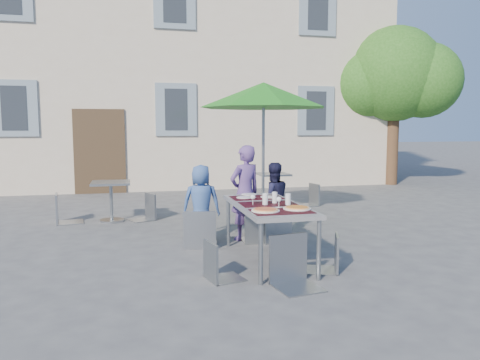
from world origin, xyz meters
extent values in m
plane|color=#464649|center=(0.00, 0.00, 0.00)|extent=(90.00, 90.00, 0.00)
cube|color=#BFAF9A|center=(0.00, 11.50, 3.50)|extent=(13.00, 8.00, 7.00)
cube|color=#3E2D1D|center=(-2.00, 7.47, 1.10)|extent=(1.30, 0.06, 2.20)
cube|color=gray|center=(-4.00, 7.47, 2.20)|extent=(1.10, 0.06, 1.40)
cube|color=#262B33|center=(-4.00, 7.45, 2.20)|extent=(0.60, 0.04, 1.10)
cube|color=gray|center=(0.00, 7.47, 2.20)|extent=(1.10, 0.06, 1.40)
cube|color=#262B33|center=(0.00, 7.45, 2.20)|extent=(0.60, 0.04, 1.10)
cube|color=gray|center=(0.00, 7.47, 5.00)|extent=(1.10, 0.06, 1.40)
cube|color=#262B33|center=(0.00, 7.45, 5.00)|extent=(0.60, 0.04, 1.10)
cube|color=gray|center=(4.00, 7.47, 2.20)|extent=(1.10, 0.06, 1.40)
cube|color=#262B33|center=(4.00, 7.45, 2.20)|extent=(0.60, 0.04, 1.10)
cube|color=gray|center=(4.00, 7.47, 5.00)|extent=(1.10, 0.06, 1.40)
cube|color=#262B33|center=(4.00, 7.45, 5.00)|extent=(0.60, 0.04, 1.10)
cylinder|color=#4D3421|center=(6.50, 7.50, 1.40)|extent=(0.36, 0.36, 2.80)
sphere|color=#1F5416|center=(6.50, 7.50, 3.30)|extent=(2.80, 2.80, 2.80)
sphere|color=#1F5416|center=(5.70, 7.80, 3.00)|extent=(2.00, 2.00, 2.00)
sphere|color=#1F5416|center=(7.20, 7.10, 3.10)|extent=(2.20, 2.20, 2.20)
sphere|color=#1F5416|center=(6.70, 8.10, 3.80)|extent=(1.80, 1.80, 1.80)
cube|color=#4F4F54|center=(0.47, 0.44, 0.72)|extent=(0.80, 1.85, 0.05)
cylinder|color=gray|center=(0.13, -0.42, 0.35)|extent=(0.05, 0.05, 0.70)
cylinder|color=gray|center=(0.81, -0.42, 0.35)|extent=(0.05, 0.05, 0.70)
cylinder|color=gray|center=(0.13, 1.31, 0.35)|extent=(0.05, 0.05, 0.70)
cylinder|color=gray|center=(0.81, 1.31, 0.35)|extent=(0.05, 0.05, 0.70)
cube|color=black|center=(0.47, -0.11, 0.75)|extent=(0.70, 0.42, 0.01)
cube|color=black|center=(0.47, 0.44, 0.75)|extent=(0.70, 0.42, 0.01)
cube|color=black|center=(0.47, 0.99, 0.75)|extent=(0.70, 0.42, 0.01)
cylinder|color=white|center=(0.29, -0.07, 0.76)|extent=(0.33, 0.33, 0.01)
cylinder|color=tan|center=(0.29, -0.07, 0.77)|extent=(0.29, 0.29, 0.01)
cylinder|color=#A83710|center=(0.29, -0.07, 0.78)|extent=(0.25, 0.25, 0.01)
cylinder|color=white|center=(0.69, -0.02, 0.76)|extent=(0.33, 0.33, 0.01)
cylinder|color=tan|center=(0.69, -0.02, 0.77)|extent=(0.29, 0.29, 0.01)
cylinder|color=#A1340B|center=(0.69, -0.02, 0.78)|extent=(0.25, 0.25, 0.01)
cylinder|color=silver|center=(0.42, 0.38, 0.82)|extent=(0.07, 0.07, 0.15)
cylinder|color=silver|center=(0.57, 0.48, 0.82)|extent=(0.07, 0.07, 0.15)
cylinder|color=silver|center=(0.69, 0.28, 0.82)|extent=(0.07, 0.07, 0.15)
cylinder|color=silver|center=(0.27, 0.42, 0.75)|extent=(0.06, 0.06, 0.00)
cylinder|color=silver|center=(0.27, 0.42, 0.79)|extent=(0.01, 0.01, 0.08)
sphere|color=silver|center=(0.27, 0.42, 0.85)|extent=(0.06, 0.06, 0.06)
cylinder|color=silver|center=(0.53, 0.17, 0.75)|extent=(0.06, 0.06, 0.00)
cylinder|color=silver|center=(0.53, 0.17, 0.79)|extent=(0.01, 0.01, 0.08)
sphere|color=silver|center=(0.53, 0.17, 0.85)|extent=(0.06, 0.06, 0.06)
cylinder|color=white|center=(0.30, 1.00, 0.76)|extent=(0.22, 0.22, 0.01)
cube|color=#B3B6BB|center=(0.44, 1.00, 0.76)|extent=(0.02, 0.18, 0.00)
cylinder|color=white|center=(0.64, 0.97, 0.76)|extent=(0.22, 0.22, 0.01)
cube|color=#B3B6BB|center=(0.78, 0.97, 0.76)|extent=(0.02, 0.18, 0.00)
cylinder|color=white|center=(0.44, 1.28, 0.76)|extent=(0.22, 0.22, 0.01)
cube|color=#B3B6BB|center=(0.58, 1.28, 0.76)|extent=(0.02, 0.18, 0.00)
imported|color=#345391|center=(-0.19, 1.76, 0.58)|extent=(0.62, 0.45, 1.17)
imported|color=#593E7F|center=(0.47, 1.67, 0.73)|extent=(0.62, 0.52, 1.46)
imported|color=#171734|center=(0.96, 1.80, 0.59)|extent=(0.59, 0.36, 1.18)
cube|color=#8F939A|center=(-0.26, 1.43, 0.49)|extent=(0.54, 0.54, 0.03)
cube|color=#8F939A|center=(-0.30, 1.22, 0.77)|extent=(0.46, 0.12, 0.55)
cylinder|color=#8F939A|center=(-0.02, 1.59, 0.24)|extent=(0.02, 0.02, 0.48)
cylinder|color=#8F939A|center=(-0.41, 1.67, 0.24)|extent=(0.02, 0.02, 0.48)
cylinder|color=#8F939A|center=(-0.10, 1.20, 0.24)|extent=(0.02, 0.02, 0.48)
cylinder|color=#8F939A|center=(-0.49, 1.28, 0.24)|extent=(0.02, 0.02, 0.48)
cube|color=gray|center=(0.63, 1.54, 0.50)|extent=(0.49, 0.49, 0.03)
cube|color=gray|center=(0.62, 1.31, 0.78)|extent=(0.47, 0.06, 0.56)
cylinder|color=gray|center=(0.84, 1.73, 0.25)|extent=(0.02, 0.02, 0.49)
cylinder|color=gray|center=(0.44, 1.75, 0.25)|extent=(0.02, 0.02, 0.49)
cylinder|color=gray|center=(0.82, 1.33, 0.25)|extent=(0.02, 0.02, 0.49)
cylinder|color=gray|center=(0.42, 1.34, 0.25)|extent=(0.02, 0.02, 0.49)
cube|color=gray|center=(0.85, 1.53, 0.49)|extent=(0.55, 0.55, 0.03)
cube|color=gray|center=(0.90, 1.31, 0.76)|extent=(0.45, 0.14, 0.54)
cylinder|color=gray|center=(1.00, 1.76, 0.24)|extent=(0.02, 0.02, 0.48)
cylinder|color=gray|center=(0.62, 1.67, 0.24)|extent=(0.02, 0.02, 0.48)
cylinder|color=gray|center=(1.09, 1.38, 0.24)|extent=(0.02, 0.02, 0.48)
cylinder|color=gray|center=(0.71, 1.29, 0.24)|extent=(0.02, 0.02, 0.48)
cube|color=gray|center=(-0.21, -0.14, 0.41)|extent=(0.45, 0.45, 0.03)
cube|color=gray|center=(-0.38, -0.18, 0.63)|extent=(0.11, 0.37, 0.45)
cylinder|color=gray|center=(-0.01, -0.26, 0.20)|extent=(0.02, 0.02, 0.40)
cylinder|color=gray|center=(-0.09, 0.05, 0.20)|extent=(0.02, 0.02, 0.40)
cylinder|color=gray|center=(-0.33, -0.34, 0.20)|extent=(0.02, 0.02, 0.40)
cylinder|color=gray|center=(-0.40, -0.02, 0.20)|extent=(0.02, 0.02, 0.40)
cube|color=gray|center=(0.99, -0.10, 0.41)|extent=(0.49, 0.49, 0.03)
cube|color=gray|center=(1.15, -0.16, 0.63)|extent=(0.16, 0.36, 0.45)
cylinder|color=gray|center=(0.89, 0.11, 0.20)|extent=(0.02, 0.02, 0.40)
cylinder|color=gray|center=(0.78, -0.19, 0.20)|extent=(0.02, 0.02, 0.40)
cylinder|color=gray|center=(1.20, -0.01, 0.20)|extent=(0.02, 0.02, 0.40)
cylinder|color=gray|center=(1.08, -0.31, 0.20)|extent=(0.02, 0.02, 0.40)
cube|color=gray|center=(0.49, -0.63, 0.50)|extent=(0.53, 0.53, 0.03)
cube|color=gray|center=(0.45, -0.41, 0.77)|extent=(0.46, 0.11, 0.55)
cylinder|color=gray|center=(0.33, -0.85, 0.24)|extent=(0.02, 0.02, 0.49)
cylinder|color=gray|center=(0.72, -0.79, 0.24)|extent=(0.02, 0.02, 0.49)
cylinder|color=gray|center=(0.26, -0.46, 0.24)|extent=(0.02, 0.02, 0.49)
cylinder|color=gray|center=(0.65, -0.40, 0.24)|extent=(0.02, 0.02, 0.49)
cylinder|color=#B3B6BB|center=(1.18, 3.12, 0.05)|extent=(0.50, 0.50, 0.10)
cylinder|color=gray|center=(1.18, 3.12, 1.18)|extent=(0.06, 0.06, 2.37)
cone|color=#1E7B1B|center=(1.18, 3.12, 2.31)|extent=(2.36, 2.36, 0.46)
cylinder|color=#B3B6BB|center=(-1.59, 3.56, 0.02)|extent=(0.44, 0.44, 0.04)
cylinder|color=gray|center=(-1.59, 3.56, 0.34)|extent=(0.06, 0.06, 0.69)
cube|color=gray|center=(-1.59, 3.56, 0.72)|extent=(0.69, 0.69, 0.04)
cube|color=#92979D|center=(-2.32, 3.62, 0.49)|extent=(0.51, 0.51, 0.03)
cube|color=#92979D|center=(-2.54, 3.60, 0.76)|extent=(0.09, 0.46, 0.54)
cylinder|color=#92979D|center=(-2.11, 3.45, 0.24)|extent=(0.02, 0.02, 0.48)
cylinder|color=#92979D|center=(-2.15, 3.84, 0.24)|extent=(0.02, 0.02, 0.48)
cylinder|color=#92979D|center=(-2.49, 3.41, 0.24)|extent=(0.02, 0.02, 0.48)
cylinder|color=#92979D|center=(-2.54, 3.79, 0.24)|extent=(0.02, 0.02, 0.48)
cube|color=gray|center=(-1.06, 3.57, 0.44)|extent=(0.55, 0.55, 0.03)
cube|color=gray|center=(-0.88, 3.65, 0.69)|extent=(0.19, 0.39, 0.49)
cylinder|color=gray|center=(-1.29, 3.66, 0.22)|extent=(0.02, 0.02, 0.43)
cylinder|color=gray|center=(-1.15, 3.33, 0.22)|extent=(0.02, 0.02, 0.43)
cylinder|color=gray|center=(-0.97, 3.80, 0.22)|extent=(0.02, 0.02, 0.43)
cylinder|color=gray|center=(-0.83, 3.48, 0.22)|extent=(0.02, 0.02, 0.43)
cylinder|color=#B3B6BB|center=(1.84, 4.62, 0.02)|extent=(0.44, 0.44, 0.04)
cylinder|color=gray|center=(1.84, 4.62, 0.33)|extent=(0.06, 0.06, 0.67)
cube|color=gray|center=(1.84, 4.62, 0.70)|extent=(0.67, 0.67, 0.04)
cube|color=gray|center=(1.35, 4.45, 0.42)|extent=(0.42, 0.42, 0.03)
cube|color=gray|center=(1.16, 4.46, 0.66)|extent=(0.05, 0.40, 0.47)
cylinder|color=gray|center=(1.51, 4.27, 0.21)|extent=(0.02, 0.02, 0.42)
cylinder|color=gray|center=(1.53, 4.61, 0.21)|extent=(0.02, 0.02, 0.42)
cylinder|color=gray|center=(1.17, 4.29, 0.21)|extent=(0.02, 0.02, 0.42)
cylinder|color=gray|center=(1.19, 4.63, 0.21)|extent=(0.02, 0.02, 0.42)
cube|color=gray|center=(2.55, 4.39, 0.43)|extent=(0.47, 0.47, 0.03)
cube|color=gray|center=(2.74, 4.42, 0.68)|extent=(0.11, 0.40, 0.48)
cylinder|color=gray|center=(2.35, 4.52, 0.21)|extent=(0.02, 0.02, 0.42)
cylinder|color=gray|center=(2.41, 4.18, 0.21)|extent=(0.02, 0.02, 0.42)
cylinder|color=gray|center=(2.69, 4.59, 0.21)|extent=(0.02, 0.02, 0.42)
cylinder|color=gray|center=(2.75, 4.25, 0.21)|extent=(0.02, 0.02, 0.42)
camera|label=1|loc=(-1.23, -5.22, 1.73)|focal=35.00mm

